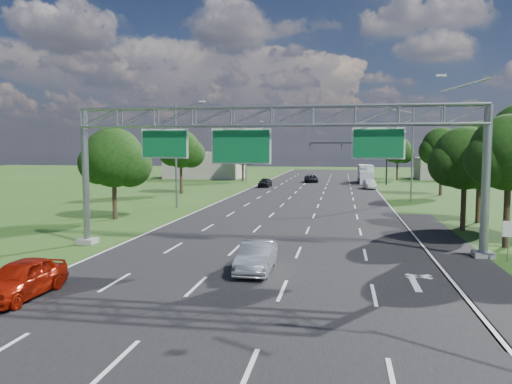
% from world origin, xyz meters
% --- Properties ---
extents(ground, '(220.00, 220.00, 0.00)m').
position_xyz_m(ground, '(0.00, 30.00, 0.00)').
color(ground, '#264B16').
rests_on(ground, ground).
extents(road, '(18.00, 180.00, 0.02)m').
position_xyz_m(road, '(0.00, 30.00, 0.00)').
color(road, black).
rests_on(road, ground).
extents(road_flare, '(3.00, 30.00, 0.02)m').
position_xyz_m(road_flare, '(10.20, 14.00, 0.00)').
color(road_flare, black).
rests_on(road_flare, ground).
extents(sign_gantry, '(23.50, 1.00, 9.56)m').
position_xyz_m(sign_gantry, '(0.33, 12.00, 6.89)').
color(sign_gantry, gray).
rests_on(sign_gantry, ground).
extents(regulatory_sign, '(0.60, 0.08, 2.10)m').
position_xyz_m(regulatory_sign, '(12.40, 10.98, 1.51)').
color(regulatory_sign, gray).
rests_on(regulatory_sign, ground).
extents(traffic_signal, '(12.21, 0.24, 7.00)m').
position_xyz_m(traffic_signal, '(7.48, 65.00, 5.17)').
color(traffic_signal, black).
rests_on(traffic_signal, ground).
extents(streetlight_l_near, '(2.97, 0.22, 10.16)m').
position_xyz_m(streetlight_l_near, '(-11.30, 30.00, 5.58)').
color(streetlight_l_near, gray).
rests_on(streetlight_l_near, ground).
extents(streetlight_l_far, '(2.97, 0.22, 10.16)m').
position_xyz_m(streetlight_l_far, '(-11.30, 65.00, 5.58)').
color(streetlight_l_far, gray).
rests_on(streetlight_l_far, ground).
extents(streetlight_r_mid, '(2.97, 0.22, 10.16)m').
position_xyz_m(streetlight_r_mid, '(11.30, 40.00, 5.58)').
color(streetlight_r_mid, gray).
rests_on(streetlight_r_mid, ground).
extents(tree_cluster_right, '(9.91, 14.60, 8.68)m').
position_xyz_m(tree_cluster_right, '(14.80, 19.19, 5.31)').
color(tree_cluster_right, '#2D2116').
rests_on(tree_cluster_right, ground).
extents(tree_verge_la, '(5.76, 4.80, 7.40)m').
position_xyz_m(tree_verge_la, '(-13.92, 22.04, 4.76)').
color(tree_verge_la, '#2D2116').
rests_on(tree_verge_la, ground).
extents(tree_verge_lb, '(5.76, 4.80, 8.06)m').
position_xyz_m(tree_verge_lb, '(-15.92, 45.04, 5.41)').
color(tree_verge_lb, '#2D2116').
rests_on(tree_verge_lb, ground).
extents(tree_verge_lc, '(5.76, 4.80, 7.62)m').
position_xyz_m(tree_verge_lc, '(-12.92, 70.04, 4.98)').
color(tree_verge_lc, '#2D2116').
rests_on(tree_verge_lc, ground).
extents(tree_verge_rd, '(5.76, 4.80, 8.28)m').
position_xyz_m(tree_verge_rd, '(16.08, 48.04, 5.63)').
color(tree_verge_rd, '#2D2116').
rests_on(tree_verge_rd, ground).
extents(tree_verge_re, '(5.76, 4.80, 7.84)m').
position_xyz_m(tree_verge_re, '(14.08, 78.04, 5.20)').
color(tree_verge_re, '#2D2116').
rests_on(tree_verge_re, ground).
extents(building_left, '(14.00, 10.00, 5.00)m').
position_xyz_m(building_left, '(-22.00, 78.00, 2.50)').
color(building_left, gray).
rests_on(building_left, ground).
extents(building_right, '(12.00, 9.00, 4.00)m').
position_xyz_m(building_right, '(24.00, 82.00, 2.00)').
color(building_right, gray).
rests_on(building_right, ground).
extents(red_coupe, '(1.78, 4.37, 1.48)m').
position_xyz_m(red_coupe, '(-8.00, 1.42, 0.74)').
color(red_coupe, '#AC1A07').
rests_on(red_coupe, ground).
extents(silver_sedan, '(1.51, 4.24, 1.39)m').
position_xyz_m(silver_sedan, '(0.23, 6.96, 0.70)').
color(silver_sedan, '#9EA3A9').
rests_on(silver_sedan, ground).
extents(car_queue_b, '(2.71, 4.87, 1.29)m').
position_xyz_m(car_queue_b, '(-1.00, 68.82, 0.64)').
color(car_queue_b, black).
rests_on(car_queue_b, ground).
extents(car_queue_c, '(1.82, 4.11, 1.38)m').
position_xyz_m(car_queue_c, '(-7.07, 57.10, 0.69)').
color(car_queue_c, black).
rests_on(car_queue_c, ground).
extents(car_queue_d, '(1.87, 4.02, 1.28)m').
position_xyz_m(car_queue_d, '(8.00, 56.60, 0.64)').
color(car_queue_d, silver).
rests_on(car_queue_d, ground).
extents(box_truck, '(2.44, 7.89, 2.97)m').
position_xyz_m(box_truck, '(7.99, 69.17, 1.42)').
color(box_truck, silver).
rests_on(box_truck, ground).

